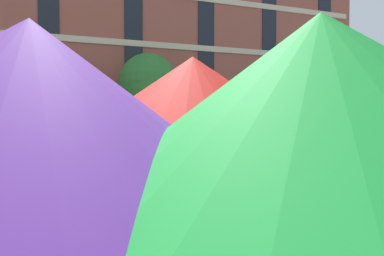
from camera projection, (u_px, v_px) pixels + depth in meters
name	position (u px, v px, depth m)	size (l,w,h in m)	color
ground_plane	(104.00, 174.00, 10.72)	(120.00, 120.00, 0.00)	#424244
sidewalk_far	(95.00, 152.00, 17.15)	(56.00, 3.60, 0.12)	#9E998E
apartment_building	(90.00, 58.00, 24.72)	(37.73, 12.08, 12.80)	#934C3D
sedan_red	(49.00, 140.00, 13.56)	(4.40, 1.98, 1.78)	#B21E19
sedan_silver	(191.00, 137.00, 15.55)	(4.40, 1.98, 1.78)	#A8AAB2
pickup_blue	(294.00, 134.00, 17.43)	(5.10, 2.12, 2.20)	navy
pickup_blue_midblock	(376.00, 132.00, 19.28)	(5.10, 2.12, 2.20)	navy
street_tree_middle	(151.00, 88.00, 18.09)	(3.52, 3.41, 5.44)	#4C3823
patio_umbrella	(193.00, 109.00, 2.14)	(3.85, 3.85, 2.24)	silver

